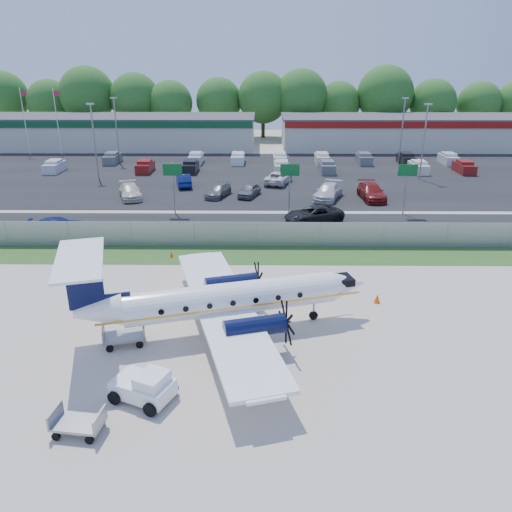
{
  "coord_description": "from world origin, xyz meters",
  "views": [
    {
      "loc": [
        0.29,
        -23.38,
        13.89
      ],
      "look_at": [
        0.0,
        6.0,
        2.3
      ],
      "focal_mm": 35.0,
      "sensor_mm": 36.0,
      "label": 1
    }
  ],
  "objects_px": {
    "baggage_cart_near": "(124,335)",
    "baggage_cart_far": "(78,422)",
    "pushback_tug": "(145,386)",
    "aircraft": "(225,299)"
  },
  "relations": [
    {
      "from": "pushback_tug",
      "to": "baggage_cart_far",
      "type": "relative_size",
      "value": 1.43
    },
    {
      "from": "aircraft",
      "to": "baggage_cart_far",
      "type": "distance_m",
      "value": 9.77
    },
    {
      "from": "baggage_cart_near",
      "to": "baggage_cart_far",
      "type": "relative_size",
      "value": 1.13
    },
    {
      "from": "pushback_tug",
      "to": "baggage_cart_near",
      "type": "relative_size",
      "value": 1.27
    },
    {
      "from": "pushback_tug",
      "to": "baggage_cart_far",
      "type": "distance_m",
      "value": 3.07
    },
    {
      "from": "aircraft",
      "to": "pushback_tug",
      "type": "xyz_separation_m",
      "value": [
        -3.12,
        -5.93,
        -1.29
      ]
    },
    {
      "from": "aircraft",
      "to": "baggage_cart_near",
      "type": "xyz_separation_m",
      "value": [
        -5.23,
        -1.38,
        -1.44
      ]
    },
    {
      "from": "baggage_cart_far",
      "to": "baggage_cart_near",
      "type": "bearing_deg",
      "value": 88.93
    },
    {
      "from": "aircraft",
      "to": "pushback_tug",
      "type": "bearing_deg",
      "value": -117.79
    },
    {
      "from": "baggage_cart_near",
      "to": "baggage_cart_far",
      "type": "distance_m",
      "value": 6.65
    }
  ]
}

